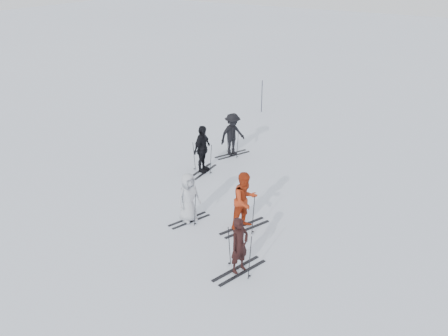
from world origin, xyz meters
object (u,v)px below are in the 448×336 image
object	(u,v)px
skier_near_dark	(239,246)
piste_marker	(262,96)
skier_red	(245,202)
skier_uphill_left	(202,150)
skier_grey	(189,198)
skier_uphill_far	(232,135)

from	to	relation	value
skier_near_dark	piste_marker	distance (m)	15.13
piste_marker	skier_red	bearing A→B (deg)	-63.44
skier_uphill_left	skier_grey	bearing A→B (deg)	-155.84
skier_near_dark	skier_uphill_left	xyz separation A→B (m)	(-4.83, 5.05, 0.14)
skier_grey	skier_near_dark	bearing A→B (deg)	-99.74
skier_uphill_left	skier_uphill_far	size ratio (longest dim) A/B	1.04
piste_marker	skier_uphill_left	bearing A→B (deg)	-77.01
skier_uphill_far	piste_marker	bearing A→B (deg)	40.24
skier_red	piste_marker	bearing A→B (deg)	46.57
skier_uphill_left	piste_marker	distance (m)	8.70
skier_near_dark	skier_red	bearing A→B (deg)	41.76
skier_uphill_far	skier_red	bearing A→B (deg)	-121.78
skier_uphill_left	skier_red	bearing A→B (deg)	-132.59
skier_uphill_far	skier_near_dark	bearing A→B (deg)	-124.15
skier_grey	skier_uphill_far	xyz separation A→B (m)	(-1.88, 5.73, 0.09)
skier_red	skier_grey	xyz separation A→B (m)	(-1.81, -0.60, -0.12)
skier_red	skier_uphill_far	size ratio (longest dim) A/B	1.04
skier_near_dark	piste_marker	bearing A→B (deg)	41.29
skier_red	skier_grey	size ratio (longest dim) A/B	1.15
skier_near_dark	skier_uphill_far	world-z (taller)	skier_uphill_far
skier_red	skier_uphill_left	bearing A→B (deg)	72.04
skier_uphill_far	piste_marker	world-z (taller)	skier_uphill_far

